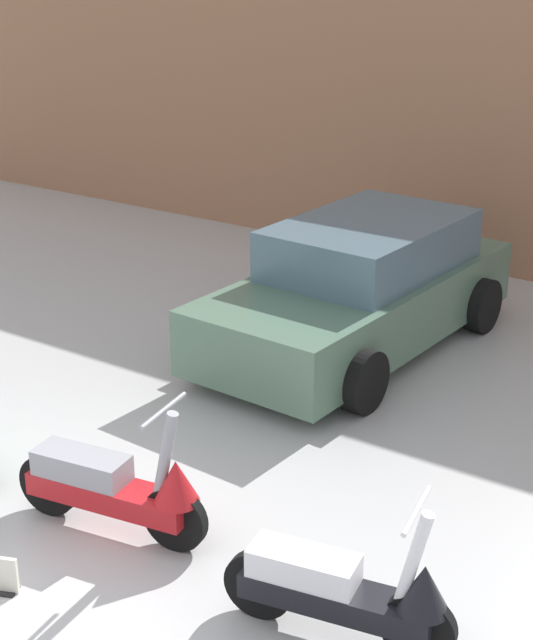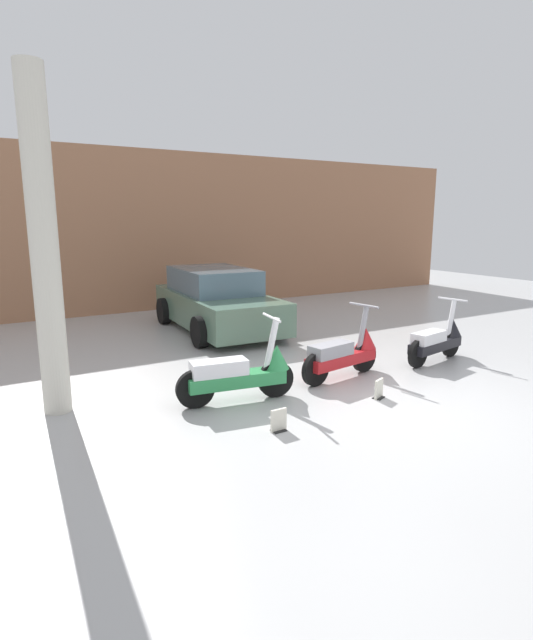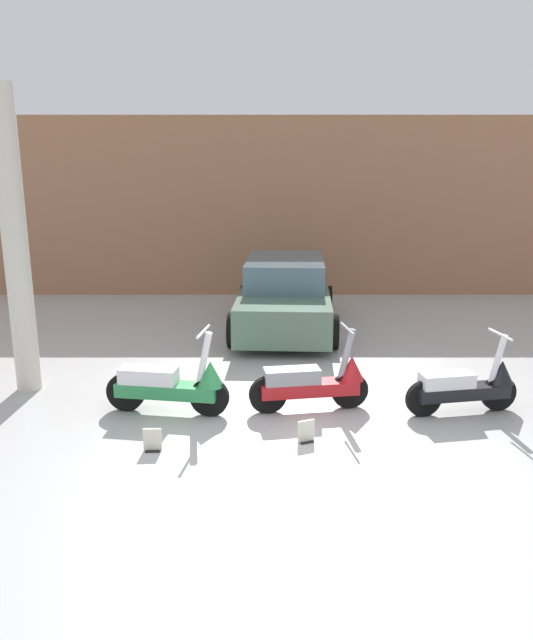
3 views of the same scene
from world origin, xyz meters
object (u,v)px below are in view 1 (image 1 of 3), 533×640
car_rear_left (360,289)px  placard_near_right_scooter (4,577)px  scooter_front_center (347,590)px  scooter_front_right (117,486)px

car_rear_left → placard_near_right_scooter: bearing=4.3°
scooter_front_center → car_rear_left: size_ratio=0.37×
scooter_front_center → placard_near_right_scooter: size_ratio=5.62×
scooter_front_right → car_rear_left: 3.98m
scooter_front_right → placard_near_right_scooter: scooter_front_right is taller
scooter_front_right → scooter_front_center: 1.91m
scooter_front_right → car_rear_left: bearing=84.8°
scooter_front_right → scooter_front_center: (1.91, -0.09, -0.02)m
scooter_front_center → placard_near_right_scooter: (-2.07, -0.84, -0.25)m
scooter_front_right → placard_near_right_scooter: 0.98m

